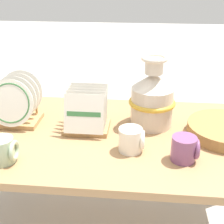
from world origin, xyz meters
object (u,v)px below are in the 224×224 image
Objects in this scene: mug_sage_glaze at (3,150)px; mug_cream_glaze at (132,140)px; dish_rack_square_plates at (87,115)px; ceramic_vase at (152,98)px; mug_plum_glaze at (185,149)px; dish_rack_round_plates at (16,105)px.

mug_cream_glaze is at bearing 14.82° from mug_sage_glaze.
ceramic_vase is at bearing 14.59° from dish_rack_square_plates.
dish_rack_square_plates is 0.41m from mug_sage_glaze.
ceramic_vase reaches higher than dish_rack_square_plates.
mug_sage_glaze is at bearing -165.18° from mug_cream_glaze.
ceramic_vase reaches higher than mug_plum_glaze.
mug_cream_glaze is at bearing -108.72° from ceramic_vase.
mug_plum_glaze is 0.22m from mug_cream_glaze.
mug_cream_glaze is (0.57, -0.20, -0.04)m from dish_rack_round_plates.
mug_plum_glaze is at bearing -17.60° from dish_rack_round_plates.
mug_plum_glaze is at bearing -27.23° from dish_rack_square_plates.
dish_rack_square_plates is at bearing 141.85° from mug_cream_glaze.
mug_plum_glaze is at bearing -13.33° from mug_cream_glaze.
dish_rack_round_plates is 0.35m from dish_rack_square_plates.
ceramic_vase is at bearing 4.60° from dish_rack_round_plates.
dish_rack_round_plates reaches higher than mug_sage_glaze.
ceramic_vase is at bearing 71.28° from mug_cream_glaze.
ceramic_vase is 0.66m from dish_rack_round_plates.
dish_rack_round_plates is at bearing 102.12° from mug_sage_glaze.
mug_sage_glaze is at bearing -77.88° from dish_rack_round_plates.
mug_sage_glaze is at bearing -132.74° from dish_rack_square_plates.
dish_rack_square_plates is at bearing -4.29° from dish_rack_round_plates.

